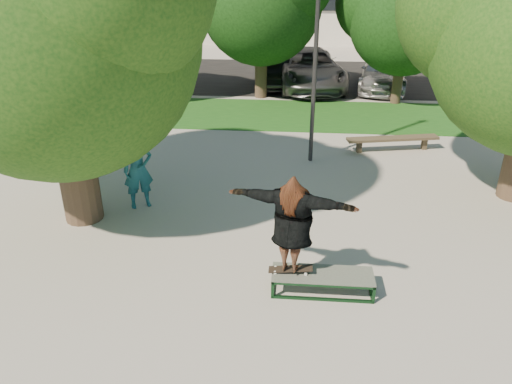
# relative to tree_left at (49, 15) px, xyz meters

# --- Properties ---
(ground) EXTENTS (120.00, 120.00, 0.00)m
(ground) POSITION_rel_tree_left_xyz_m (4.29, -1.09, -4.42)
(ground) COLOR gray
(ground) RESTS_ON ground
(grass_strip) EXTENTS (30.00, 4.00, 0.02)m
(grass_strip) POSITION_rel_tree_left_xyz_m (5.29, 8.41, -4.41)
(grass_strip) COLOR #174B15
(grass_strip) RESTS_ON ground
(asphalt_strip) EXTENTS (40.00, 8.00, 0.01)m
(asphalt_strip) POSITION_rel_tree_left_xyz_m (4.29, 14.91, -4.42)
(asphalt_strip) COLOR black
(asphalt_strip) RESTS_ON ground
(tree_left) EXTENTS (6.96, 5.95, 7.12)m
(tree_left) POSITION_rel_tree_left_xyz_m (0.00, 0.00, 0.00)
(tree_left) COLOR #38281E
(tree_left) RESTS_ON ground
(bg_tree_left) EXTENTS (5.28, 4.51, 5.77)m
(bg_tree_left) POSITION_rel_tree_left_xyz_m (-2.28, 9.98, -0.69)
(bg_tree_left) COLOR #38281E
(bg_tree_left) RESTS_ON ground
(bg_tree_right) EXTENTS (5.04, 4.31, 5.43)m
(bg_tree_right) POSITION_rel_tree_left_xyz_m (8.73, 10.47, -0.93)
(bg_tree_right) COLOR #38281E
(bg_tree_right) RESTS_ON ground
(lamppost) EXTENTS (0.25, 0.15, 6.11)m
(lamppost) POSITION_rel_tree_left_xyz_m (5.29, 3.91, -1.27)
(lamppost) COLOR #2D2D30
(lamppost) RESTS_ON ground
(grind_box) EXTENTS (1.80, 0.60, 0.38)m
(grind_box) POSITION_rel_tree_left_xyz_m (5.42, -2.39, -4.23)
(grind_box) COLOR #103218
(grind_box) RESTS_ON ground
(skater_rig) EXTENTS (2.29, 1.13, 1.87)m
(skater_rig) POSITION_rel_tree_left_xyz_m (4.85, -2.39, -3.07)
(skater_rig) COLOR white
(skater_rig) RESTS_ON grind_box
(bystander) EXTENTS (0.83, 0.73, 1.90)m
(bystander) POSITION_rel_tree_left_xyz_m (1.21, 0.63, -3.47)
(bystander) COLOR #195662
(bystander) RESTS_ON ground
(bench) EXTENTS (2.85, 0.96, 0.43)m
(bench) POSITION_rel_tree_left_xyz_m (7.79, 4.91, -4.06)
(bench) COLOR #493E2C
(bench) RESTS_ON ground
(car_silver_a) EXTENTS (2.44, 4.45, 1.44)m
(car_silver_a) POSITION_rel_tree_left_xyz_m (-4.71, 14.29, -3.70)
(car_silver_a) COLOR #A6A6AA
(car_silver_a) RESTS_ON asphalt_strip
(car_dark) EXTENTS (1.83, 4.27, 1.37)m
(car_dark) POSITION_rel_tree_left_xyz_m (3.79, 12.98, -3.74)
(car_dark) COLOR black
(car_dark) RESTS_ON asphalt_strip
(car_grey) EXTENTS (3.55, 6.28, 1.65)m
(car_grey) POSITION_rel_tree_left_xyz_m (5.29, 12.86, -3.59)
(car_grey) COLOR slate
(car_grey) RESTS_ON asphalt_strip
(car_silver_b) EXTENTS (2.80, 5.12, 1.41)m
(car_silver_b) POSITION_rel_tree_left_xyz_m (8.64, 12.93, -3.72)
(car_silver_b) COLOR #ABABB0
(car_silver_b) RESTS_ON asphalt_strip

